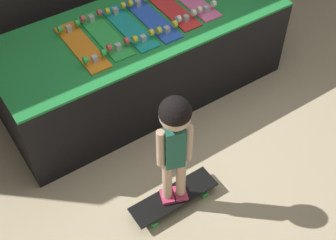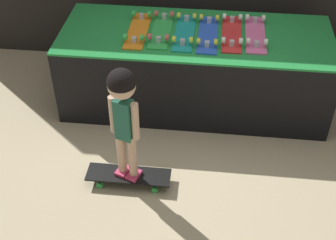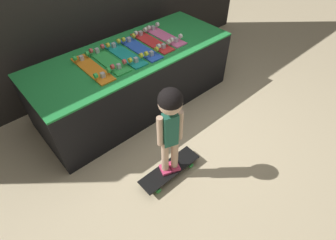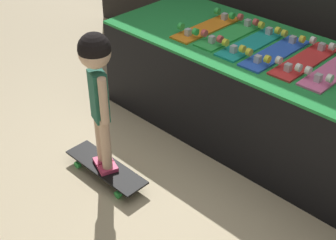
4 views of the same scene
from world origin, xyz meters
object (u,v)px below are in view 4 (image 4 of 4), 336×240
object	(u,v)px
skateboard_on_floor	(106,168)
skateboard_red_on_rack	(305,59)
skateboard_green_on_rack	(230,33)
skateboard_teal_on_rack	(252,42)
skateboard_pink_on_rack	(334,69)
child	(97,78)
skateboard_blue_on_rack	(276,52)
skateboard_orange_on_rack	(207,27)

from	to	relation	value
skateboard_on_floor	skateboard_red_on_rack	bearing A→B (deg)	57.04
skateboard_green_on_rack	skateboard_on_floor	xyz separation A→B (m)	(-0.13, -1.16, -0.69)
skateboard_teal_on_rack	skateboard_pink_on_rack	size ratio (longest dim) A/B	1.00
skateboard_teal_on_rack	skateboard_pink_on_rack	world-z (taller)	same
skateboard_green_on_rack	skateboard_on_floor	world-z (taller)	skateboard_green_on_rack
skateboard_green_on_rack	child	bearing A→B (deg)	-96.48
skateboard_blue_on_rack	child	distance (m)	1.26
skateboard_green_on_rack	skateboard_pink_on_rack	size ratio (longest dim) A/B	1.00
skateboard_orange_on_rack	skateboard_teal_on_rack	bearing A→B (deg)	1.00
skateboard_green_on_rack	skateboard_orange_on_rack	bearing A→B (deg)	-173.13
skateboard_orange_on_rack	skateboard_green_on_rack	bearing A→B (deg)	6.87
skateboard_blue_on_rack	skateboard_pink_on_rack	bearing A→B (deg)	6.57
skateboard_green_on_rack	skateboard_on_floor	bearing A→B (deg)	-96.48
skateboard_orange_on_rack	skateboard_blue_on_rack	world-z (taller)	same
skateboard_red_on_rack	skateboard_teal_on_rack	bearing A→B (deg)	-176.17
skateboard_blue_on_rack	skateboard_teal_on_rack	bearing A→B (deg)	177.31
skateboard_blue_on_rack	skateboard_on_floor	world-z (taller)	skateboard_blue_on_rack
skateboard_orange_on_rack	skateboard_teal_on_rack	xyz separation A→B (m)	(0.42, 0.01, 0.00)
skateboard_green_on_rack	skateboard_pink_on_rack	distance (m)	0.84
skateboard_orange_on_rack	skateboard_on_floor	size ratio (longest dim) A/B	0.96
skateboard_green_on_rack	skateboard_pink_on_rack	bearing A→B (deg)	1.40
skateboard_on_floor	child	xyz separation A→B (m)	(-0.00, 0.00, 0.72)
skateboard_on_floor	skateboard_green_on_rack	bearing A→B (deg)	83.52
skateboard_blue_on_rack	skateboard_green_on_rack	bearing A→B (deg)	176.21
skateboard_green_on_rack	skateboard_blue_on_rack	bearing A→B (deg)	-3.79
skateboard_red_on_rack	skateboard_orange_on_rack	bearing A→B (deg)	-177.58
skateboard_orange_on_rack	skateboard_on_floor	bearing A→B (deg)	-86.11
skateboard_teal_on_rack	skateboard_red_on_rack	bearing A→B (deg)	3.83
skateboard_teal_on_rack	skateboard_red_on_rack	world-z (taller)	same
skateboard_blue_on_rack	child	world-z (taller)	child
skateboard_pink_on_rack	child	bearing A→B (deg)	-129.35
child	skateboard_pink_on_rack	bearing A→B (deg)	70.15
skateboard_teal_on_rack	skateboard_pink_on_rack	xyz separation A→B (m)	(0.63, 0.04, 0.00)
skateboard_orange_on_rack	skateboard_green_on_rack	size ratio (longest dim) A/B	1.00
skateboard_teal_on_rack	skateboard_on_floor	distance (m)	1.38
skateboard_blue_on_rack	skateboard_on_floor	bearing A→B (deg)	-115.90
skateboard_green_on_rack	skateboard_red_on_rack	distance (m)	0.63
skateboard_green_on_rack	skateboard_red_on_rack	world-z (taller)	same
skateboard_orange_on_rack	skateboard_pink_on_rack	xyz separation A→B (m)	(1.05, 0.05, 0.00)
skateboard_pink_on_rack	child	world-z (taller)	child
skateboard_teal_on_rack	skateboard_blue_on_rack	bearing A→B (deg)	-2.69
skateboard_on_floor	child	size ratio (longest dim) A/B	0.68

